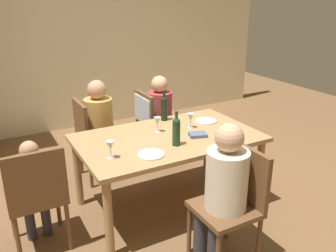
{
  "coord_description": "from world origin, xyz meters",
  "views": [
    {
      "loc": [
        -1.47,
        -2.66,
        1.97
      ],
      "look_at": [
        0.0,
        0.0,
        0.84
      ],
      "focal_mm": 37.67,
      "sensor_mm": 36.0,
      "label": 1
    }
  ],
  "objects": [
    {
      "name": "chair_left_end",
      "position": [
        -1.21,
        -0.09,
        0.53
      ],
      "size": [
        0.44,
        0.44,
        0.92
      ],
      "color": "brown",
      "rests_on": "ground_plane"
    },
    {
      "name": "chair_far_left",
      "position": [
        -0.46,
        0.88,
        0.53
      ],
      "size": [
        0.44,
        0.44,
        0.92
      ],
      "rotation": [
        0.0,
        0.0,
        -1.57
      ],
      "color": "brown",
      "rests_on": "ground_plane"
    },
    {
      "name": "chair_near",
      "position": [
        0.09,
        -0.88,
        0.53
      ],
      "size": [
        0.44,
        0.44,
        0.92
      ],
      "rotation": [
        0.0,
        0.0,
        1.57
      ],
      "color": "brown",
      "rests_on": "ground_plane"
    },
    {
      "name": "wine_glass_centre",
      "position": [
        0.3,
        0.08,
        0.85
      ],
      "size": [
        0.07,
        0.07,
        0.15
      ],
      "color": "silver",
      "rests_on": "dining_table"
    },
    {
      "name": "wine_glass_near_right",
      "position": [
        -0.04,
        0.14,
        0.85
      ],
      "size": [
        0.07,
        0.07,
        0.15
      ],
      "color": "silver",
      "rests_on": "dining_table"
    },
    {
      "name": "dinner_plate_host",
      "position": [
        0.54,
        0.16,
        0.75
      ],
      "size": [
        0.22,
        0.22,
        0.01
      ],
      "primitive_type": "cylinder",
      "color": "silver",
      "rests_on": "dining_table"
    },
    {
      "name": "chair_far_right",
      "position": [
        0.25,
        0.88,
        0.59
      ],
      "size": [
        0.46,
        0.44,
        0.92
      ],
      "rotation": [
        0.0,
        0.0,
        -1.57
      ],
      "color": "brown",
      "rests_on": "ground_plane"
    },
    {
      "name": "person_man_bearded",
      "position": [
        -0.03,
        -0.88,
        0.66
      ],
      "size": [
        0.36,
        0.31,
        1.15
      ],
      "rotation": [
        0.0,
        0.0,
        1.57
      ],
      "color": "#33333D",
      "rests_on": "ground_plane"
    },
    {
      "name": "dinner_plate_guest_left",
      "position": [
        -0.32,
        -0.3,
        0.75
      ],
      "size": [
        0.22,
        0.22,
        0.01
      ],
      "primitive_type": "cylinder",
      "color": "white",
      "rests_on": "dining_table"
    },
    {
      "name": "person_child_small",
      "position": [
        -1.21,
        0.02,
        0.56
      ],
      "size": [
        0.22,
        0.25,
        0.94
      ],
      "color": "#33333D",
      "rests_on": "ground_plane"
    },
    {
      "name": "folded_napkin",
      "position": [
        0.24,
        -0.14,
        0.76
      ],
      "size": [
        0.19,
        0.16,
        0.03
      ],
      "primitive_type": "cube",
      "rotation": [
        0.0,
        0.0,
        -0.31
      ],
      "color": "#4C5B75",
      "rests_on": "dining_table"
    },
    {
      "name": "person_woman_host",
      "position": [
        -0.35,
        0.88,
        0.66
      ],
      "size": [
        0.35,
        0.31,
        1.13
      ],
      "rotation": [
        0.0,
        0.0,
        -1.57
      ],
      "color": "#33333D",
      "rests_on": "ground_plane"
    },
    {
      "name": "dining_table",
      "position": [
        0.0,
        0.0,
        0.66
      ],
      "size": [
        1.67,
        1.01,
        0.74
      ],
      "color": "#A87F51",
      "rests_on": "ground_plane"
    },
    {
      "name": "wine_bottle_dark_red",
      "position": [
        -0.04,
        -0.22,
        0.88
      ],
      "size": [
        0.07,
        0.07,
        0.31
      ],
      "color": "#19381E",
      "rests_on": "dining_table"
    },
    {
      "name": "person_man_guest",
      "position": [
        0.4,
        0.88,
        0.64
      ],
      "size": [
        0.33,
        0.29,
        1.1
      ],
      "rotation": [
        0.0,
        0.0,
        -1.57
      ],
      "color": "#33333D",
      "rests_on": "ground_plane"
    },
    {
      "name": "wine_bottle_tall_green",
      "position": [
        0.18,
        0.41,
        0.88
      ],
      "size": [
        0.07,
        0.07,
        0.32
      ],
      "color": "black",
      "rests_on": "dining_table"
    },
    {
      "name": "ground_plane",
      "position": [
        0.0,
        0.0,
        0.0
      ],
      "size": [
        10.0,
        10.0,
        0.0
      ],
      "primitive_type": "plane",
      "color": "brown"
    },
    {
      "name": "wine_glass_near_left",
      "position": [
        -0.63,
        -0.2,
        0.85
      ],
      "size": [
        0.07,
        0.07,
        0.15
      ],
      "color": "silver",
      "rests_on": "dining_table"
    },
    {
      "name": "rear_room_partition",
      "position": [
        0.0,
        2.7,
        1.35
      ],
      "size": [
        6.4,
        0.12,
        2.7
      ],
      "primitive_type": "cube",
      "color": "beige",
      "rests_on": "ground_plane"
    }
  ]
}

